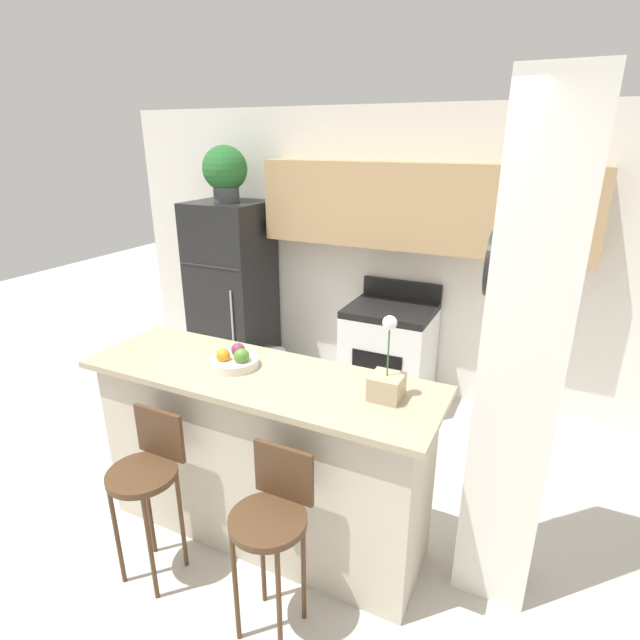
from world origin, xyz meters
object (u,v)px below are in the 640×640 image
object	(u,v)px
orchid_vase	(387,380)
fruit_bowl	(235,360)
refrigerator	(232,289)
trash_bin	(272,369)
stove_range	(389,354)
bar_stool_right	(272,519)
potted_plant_on_fridge	(225,171)
bar_stool_left	(148,474)

from	to	relation	value
orchid_vase	fruit_bowl	world-z (taller)	orchid_vase
refrigerator	trash_bin	xyz separation A→B (m)	(0.57, -0.23, -0.67)
stove_range	bar_stool_right	world-z (taller)	stove_range
fruit_bowl	trash_bin	size ratio (longest dim) A/B	0.71
potted_plant_on_fridge	fruit_bowl	xyz separation A→B (m)	(1.33, -1.84, -0.87)
stove_range	fruit_bowl	size ratio (longest dim) A/B	3.97
orchid_vase	trash_bin	distance (m)	2.49
orchid_vase	fruit_bowl	size ratio (longest dim) A/B	1.60
fruit_bowl	bar_stool_right	bearing A→B (deg)	-44.11
refrigerator	potted_plant_on_fridge	bearing A→B (deg)	117.87
bar_stool_left	fruit_bowl	bearing A→B (deg)	67.87
refrigerator	potted_plant_on_fridge	size ratio (longest dim) A/B	3.40
fruit_bowl	refrigerator	bearing A→B (deg)	125.94
orchid_vase	fruit_bowl	xyz separation A→B (m)	(-0.88, -0.03, -0.06)
stove_range	bar_stool_right	bearing A→B (deg)	-84.53
stove_range	trash_bin	size ratio (longest dim) A/B	2.82
refrigerator	bar_stool_left	distance (m)	2.63
refrigerator	orchid_vase	xyz separation A→B (m)	(2.22, -1.81, 0.31)
trash_bin	stove_range	bearing A→B (deg)	13.01
stove_range	orchid_vase	world-z (taller)	orchid_vase
bar_stool_left	bar_stool_right	bearing A→B (deg)	0.00
bar_stool_right	fruit_bowl	size ratio (longest dim) A/B	3.56
trash_bin	orchid_vase	bearing A→B (deg)	-43.91
bar_stool_right	orchid_vase	world-z (taller)	orchid_vase
stove_range	orchid_vase	distance (m)	2.05
refrigerator	stove_range	world-z (taller)	refrigerator
bar_stool_right	trash_bin	bearing A→B (deg)	121.43
potted_plant_on_fridge	bar_stool_left	bearing A→B (deg)	-64.65
refrigerator	orchid_vase	world-z (taller)	refrigerator
orchid_vase	trash_bin	size ratio (longest dim) A/B	1.14
refrigerator	bar_stool_right	size ratio (longest dim) A/B	1.79
refrigerator	stove_range	bearing A→B (deg)	0.71
stove_range	fruit_bowl	world-z (taller)	fruit_bowl
potted_plant_on_fridge	trash_bin	world-z (taller)	potted_plant_on_fridge
potted_plant_on_fridge	orchid_vase	distance (m)	2.98
refrigerator	orchid_vase	size ratio (longest dim) A/B	3.97
bar_stool_left	potted_plant_on_fridge	world-z (taller)	potted_plant_on_fridge
bar_stool_right	potted_plant_on_fridge	bearing A→B (deg)	128.41
bar_stool_left	bar_stool_right	distance (m)	0.76
bar_stool_left	bar_stool_right	world-z (taller)	same
orchid_vase	bar_stool_left	bearing A→B (deg)	-153.19
refrigerator	trash_bin	distance (m)	0.91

